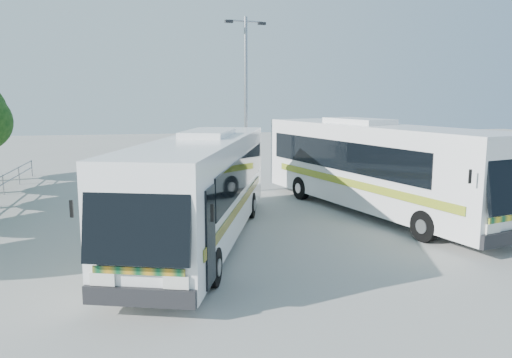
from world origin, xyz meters
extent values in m
plane|color=#989893|center=(0.00, 0.00, 0.00)|extent=(100.00, 100.00, 0.00)
cube|color=#B2B2AD|center=(-2.30, 2.00, 0.07)|extent=(0.40, 16.00, 0.15)
cylinder|color=gray|center=(-10.00, 14.00, 0.50)|extent=(0.06, 0.06, 1.00)
cube|color=white|center=(-1.00, -1.09, 1.92)|extent=(6.28, 12.47, 3.12)
cube|color=black|center=(-2.93, -6.95, 2.30)|extent=(2.38, 1.18, 1.99)
cube|color=black|center=(-2.04, -0.10, 2.30)|extent=(3.12, 9.35, 1.13)
cube|color=black|center=(0.43, -0.91, 2.30)|extent=(3.12, 9.35, 1.13)
cube|color=#0A4C28|center=(-2.34, -0.97, 1.33)|extent=(3.36, 10.12, 0.29)
cylinder|color=black|center=(-3.35, -4.52, 0.51)|extent=(0.61, 1.07, 1.02)
cylinder|color=black|center=(-1.15, -5.24, 0.51)|extent=(0.61, 1.07, 1.02)
cylinder|color=black|center=(-1.01, 2.58, 0.51)|extent=(0.61, 1.07, 1.02)
cylinder|color=black|center=(1.19, 1.85, 0.51)|extent=(0.61, 1.07, 1.02)
cube|color=white|center=(6.38, 1.76, 2.04)|extent=(5.99, 13.29, 3.31)
cube|color=black|center=(4.88, 2.03, 2.44)|extent=(2.75, 10.08, 1.19)
cube|color=black|center=(7.55, 2.74, 2.44)|extent=(2.75, 10.08, 1.19)
cube|color=#0C552D|center=(5.13, 1.09, 1.41)|extent=(2.95, 10.92, 0.30)
cylinder|color=black|center=(6.29, -2.65, 0.54)|extent=(0.60, 1.13, 1.09)
cylinder|color=black|center=(8.66, -2.01, 0.54)|extent=(0.60, 1.13, 1.09)
cylinder|color=black|center=(4.24, 5.01, 0.54)|extent=(0.60, 1.13, 1.09)
cylinder|color=black|center=(6.61, 5.64, 0.54)|extent=(0.60, 1.13, 1.09)
cylinder|color=#93969B|center=(2.00, 7.34, 4.34)|extent=(0.21, 0.21, 8.68)
cylinder|color=#93969B|center=(2.00, 7.34, 8.46)|extent=(1.71, 0.45, 0.09)
cube|color=black|center=(1.15, 7.15, 8.40)|extent=(0.41, 0.27, 0.13)
cube|color=black|center=(2.85, 7.52, 8.40)|extent=(0.41, 0.27, 0.13)
camera|label=1|loc=(-2.49, -17.45, 4.82)|focal=35.00mm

